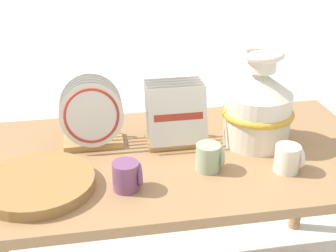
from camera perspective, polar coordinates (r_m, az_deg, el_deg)
name	(u,v)px	position (r m, az deg, el deg)	size (l,w,h in m)	color
display_table	(168,172)	(1.66, 0.00, -5.66)	(1.47, 0.75, 0.65)	#9E754C
ceramic_vase	(258,105)	(1.68, 10.92, 2.50)	(0.26, 0.26, 0.34)	silver
dish_rack_round_plates	(92,117)	(1.66, -9.29, 1.05)	(0.22, 0.17, 0.24)	tan
dish_rack_square_plates	(176,119)	(1.66, 0.93, 0.83)	(0.21, 0.16, 0.22)	tan
wicker_charger_stack	(38,183)	(1.48, -15.56, -6.77)	(0.35, 0.35, 0.04)	olive
mug_cream_glaze	(288,158)	(1.56, 14.47, -3.83)	(0.09, 0.08, 0.09)	silver
mug_plum_glaze	(127,176)	(1.42, -4.97, -6.07)	(0.09, 0.08, 0.09)	#7A4770
mug_sage_glaze	(209,157)	(1.52, 5.08, -3.80)	(0.09, 0.08, 0.09)	#9EB28E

